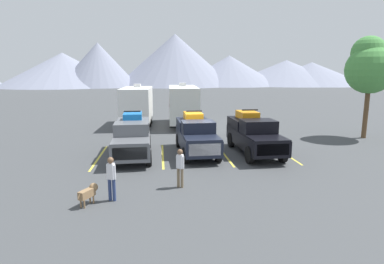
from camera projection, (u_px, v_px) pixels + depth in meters
The scene contains 15 objects.
ground_plane at pixel (193, 153), 19.64m from camera, with size 240.00×240.00×0.00m, color #3F4244.
pickup_truck_a at pixel (132, 136), 18.86m from camera, with size 2.31×5.93×2.56m.
pickup_truck_b at pixel (196, 134), 19.45m from camera, with size 2.27×5.67×2.51m.
pickup_truck_c at pixel (253, 134), 19.46m from camera, with size 2.33×5.84×2.58m.
lot_stripe_a at pixel (99, 157), 18.65m from camera, with size 0.12×5.50×0.01m, color gold.
lot_stripe_b at pixel (163, 156), 19.01m from camera, with size 0.12×5.50×0.01m, color gold.
lot_stripe_c at pixel (224, 154), 19.37m from camera, with size 0.12×5.50×0.01m, color gold.
lot_stripe_d at pixel (283, 152), 19.74m from camera, with size 0.12×5.50×0.01m, color gold.
camper_trailer_a at pixel (137, 104), 29.04m from camera, with size 2.72×7.45×3.75m.
camper_trailer_b at pixel (183, 103), 29.28m from camera, with size 2.73×8.56×3.84m.
person_a at pixel (180, 165), 13.66m from camera, with size 0.34×0.29×1.69m.
person_b at pixel (111, 176), 12.23m from camera, with size 0.36×0.28×1.73m.
dog at pixel (89, 192), 12.01m from camera, with size 0.64×0.91×0.75m.
tree_a at pixel (370, 66), 23.20m from camera, with size 3.44×3.44×7.43m.
mountain_ridge at pixel (180, 68), 109.53m from camera, with size 150.02×46.97×17.24m.
Camera 1 is at (-1.97, -18.95, 4.92)m, focal length 30.12 mm.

